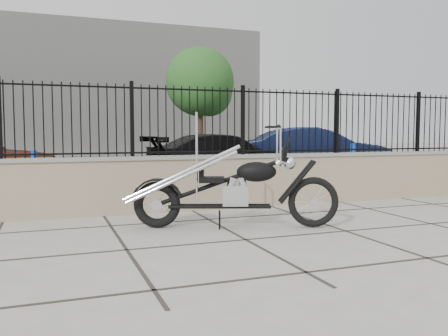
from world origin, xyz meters
TOP-DOWN VIEW (x-y plane):
  - ground_plane at (0.00, 0.00)m, footprint 90.00×90.00m
  - parking_lot at (0.00, 12.50)m, footprint 30.00×30.00m
  - retaining_wall at (0.00, 2.50)m, footprint 14.00×0.36m
  - iron_fence at (0.00, 2.50)m, footprint 14.00×0.08m
  - background_building at (0.00, 26.50)m, footprint 22.00×6.00m
  - chopper_motorcycle at (0.11, 0.78)m, footprint 2.79×1.42m
  - car_black at (2.35, 7.03)m, footprint 4.69×2.34m
  - car_blue at (5.33, 7.17)m, footprint 4.83×2.73m
  - bollard_a at (-2.60, 5.12)m, footprint 0.14×0.14m
  - bollard_b at (3.06, 4.84)m, footprint 0.13×0.13m
  - bollard_c at (5.07, 4.85)m, footprint 0.14×0.14m
  - tree_right at (4.78, 17.02)m, footprint 3.38×3.38m

SIDE VIEW (x-z plane):
  - ground_plane at x=0.00m, z-range 0.00..0.00m
  - parking_lot at x=0.00m, z-range 0.00..0.00m
  - retaining_wall at x=0.00m, z-range 0.00..0.96m
  - bollard_a at x=-2.60m, z-range 0.00..0.99m
  - bollard_b at x=3.06m, z-range 0.00..0.99m
  - bollard_c at x=5.07m, z-range 0.00..1.08m
  - car_black at x=2.35m, z-range 0.00..1.31m
  - car_blue at x=5.33m, z-range 0.00..1.51m
  - chopper_motorcycle at x=0.11m, z-range 0.00..1.67m
  - iron_fence at x=0.00m, z-range 0.96..2.16m
  - tree_right at x=4.78m, z-range 1.14..6.85m
  - background_building at x=0.00m, z-range 0.00..8.00m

